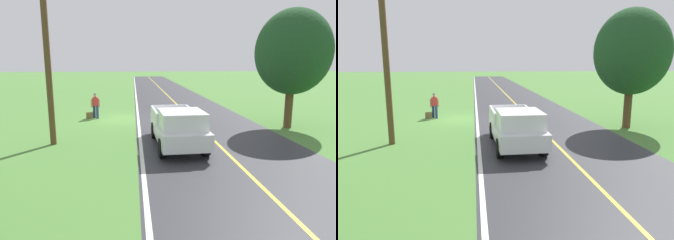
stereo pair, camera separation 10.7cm
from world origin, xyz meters
The scene contains 9 objects.
ground_plane centered at (0.00, 0.00, 0.00)m, with size 200.00×200.00×0.00m, color #4C7F38.
road_surface centered at (-4.85, 0.00, 0.00)m, with size 7.68×120.00×0.00m, color #333338.
lane_edge_line centered at (-1.19, 0.00, 0.01)m, with size 0.16×117.60×0.00m, color silver.
lane_centre_line centered at (-4.85, 0.00, 0.01)m, with size 0.14×117.60×0.00m, color gold.
hitchhiker_walking centered at (1.71, -0.53, 0.98)m, with size 0.62×0.51×1.75m.
suitcase_carried centered at (2.12, -0.42, 0.22)m, with size 0.20×0.46×0.45m, color brown.
pickup_truck_passing centered at (-2.90, 7.26, 0.97)m, with size 2.21×5.45×1.82m.
tree_far_side_near centered at (-10.03, 3.77, 4.39)m, with size 4.24×4.24×6.85m.
utility_pole_roadside centered at (2.92, 6.10, 4.44)m, with size 0.28×0.28×8.88m, color brown.
Camera 1 is at (-0.90, 20.51, 3.87)m, focal length 32.26 mm.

